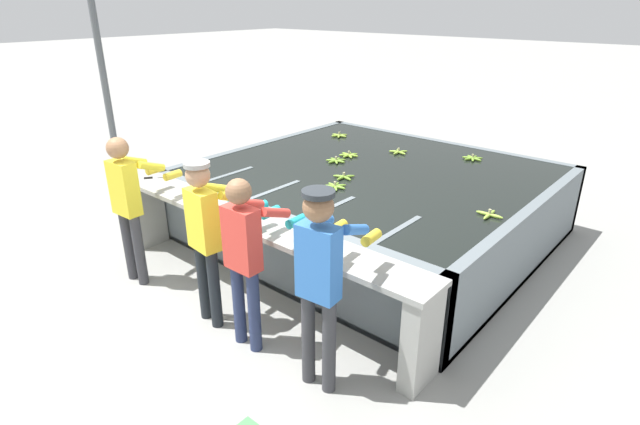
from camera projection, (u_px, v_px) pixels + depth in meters
The scene contains 19 objects.
ground_plane at pixel (239, 306), 5.14m from camera, with size 80.00×80.00×0.00m, color #999993.
wash_tank at pixel (371, 202), 6.58m from camera, with size 4.14×3.76×0.92m.
work_ledge at pixel (252, 244), 5.05m from camera, with size 4.14×0.45×0.92m.
worker_0 at pixel (129, 198), 5.27m from camera, with size 0.43×0.72×1.65m.
worker_1 at pixel (207, 229), 4.56m from camera, with size 0.45×0.73×1.63m.
worker_2 at pixel (246, 250), 4.23m from camera, with size 0.41×0.71×1.61m.
worker_3 at pixel (321, 272), 3.72m from camera, with size 0.45×0.74×1.70m.
banana_bunch_floating_0 at pixel (399, 152), 7.07m from camera, with size 0.28×0.27×0.08m.
banana_bunch_floating_1 at pixel (349, 155), 6.93m from camera, with size 0.28×0.28×0.08m.
banana_bunch_floating_2 at pixel (473, 158), 6.79m from camera, with size 0.28×0.28×0.08m.
banana_bunch_floating_3 at pixel (336, 161), 6.69m from camera, with size 0.28×0.28×0.08m.
banana_bunch_floating_4 at pixel (489, 215), 5.00m from camera, with size 0.28×0.28×0.08m.
banana_bunch_floating_5 at pixel (344, 177), 6.07m from camera, with size 0.28×0.27×0.08m.
banana_bunch_floating_6 at pixel (339, 135), 7.94m from camera, with size 0.28×0.26×0.08m.
banana_bunch_floating_7 at pixel (335, 186), 5.76m from camera, with size 0.28×0.28×0.08m.
banana_bunch_ledge_0 at pixel (312, 239), 4.47m from camera, with size 0.28×0.27×0.08m.
knife_0 at pixel (203, 203), 5.29m from camera, with size 0.35×0.10×0.02m.
knife_1 at pixel (154, 177), 6.07m from camera, with size 0.23×0.30×0.02m.
support_post_left at pixel (109, 107), 6.68m from camera, with size 0.09×0.09×3.20m.
Camera 1 is at (3.47, -2.76, 2.91)m, focal length 28.00 mm.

